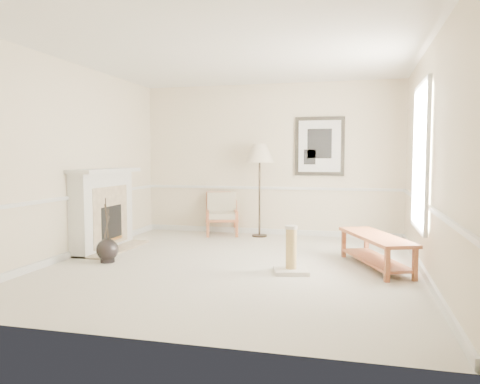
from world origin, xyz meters
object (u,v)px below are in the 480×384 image
bench (376,246)px  scratching_post (291,258)px  floor_lamp (260,156)px  floor_vase (107,250)px  armchair (222,212)px

bench → scratching_post: (-1.07, -0.55, -0.10)m
floor_lamp → floor_vase: bearing=-122.0°
floor_vase → scratching_post: size_ratio=1.50×
armchair → scratching_post: armchair is taller
floor_vase → armchair: size_ratio=1.14×
armchair → bench: size_ratio=0.50×
armchair → scratching_post: (1.73, -2.71, -0.25)m
floor_lamp → bench: 3.15m
floor_lamp → bench: size_ratio=1.07×
bench → armchair: bearing=142.3°
bench → scratching_post: 1.21m
armchair → scratching_post: bearing=-75.2°
floor_lamp → bench: floor_lamp is taller
scratching_post → armchair: bearing=122.5°
floor_vase → bench: size_ratio=0.57×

